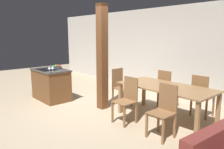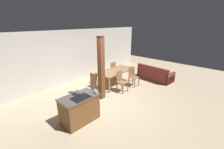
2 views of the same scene
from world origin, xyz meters
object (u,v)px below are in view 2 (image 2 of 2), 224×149
object	(u,v)px
wine_glass_near	(97,90)
dining_table	(116,72)
kitchen_island	(80,109)
dining_chair_head_end	(95,83)
couch	(155,75)
dining_chair_far_left	(100,74)
dining_chair_far_right	(112,70)
wine_glass_middle	(95,89)
dining_chair_near_left	(121,81)
fruit_bowl	(76,92)
timber_post	(101,69)
dining_chair_near_right	(133,76)

from	to	relation	value
wine_glass_near	dining_table	distance (m)	2.95
kitchen_island	dining_chair_head_end	world-z (taller)	dining_chair_head_end
dining_table	couch	size ratio (longest dim) A/B	1.04
dining_chair_far_left	dining_chair_far_right	xyz separation A→B (m)	(0.92, 0.00, 0.00)
wine_glass_middle	dining_chair_head_end	world-z (taller)	wine_glass_middle
couch	dining_chair_near_left	bearing A→B (deg)	84.94
wine_glass_near	dining_chair_head_end	distance (m)	1.90
fruit_bowl	dining_chair_near_left	size ratio (longest dim) A/B	0.24
kitchen_island	dining_table	size ratio (longest dim) A/B	0.58
wine_glass_near	timber_post	world-z (taller)	timber_post
dining_chair_far_left	dining_chair_head_end	world-z (taller)	same
dining_chair_far_right	couch	size ratio (longest dim) A/B	0.49
dining_chair_far_left	dining_chair_far_right	world-z (taller)	same
dining_table	fruit_bowl	bearing A→B (deg)	-162.84
dining_chair_near_right	dining_chair_head_end	xyz separation A→B (m)	(-1.86, 0.72, 0.00)
wine_glass_near	couch	size ratio (longest dim) A/B	0.08
fruit_bowl	timber_post	bearing A→B (deg)	15.05
couch	dining_chair_head_end	bearing A→B (deg)	76.11
dining_chair_head_end	couch	bearing A→B (deg)	-108.65
wine_glass_middle	dining_chair_far_left	size ratio (longest dim) A/B	0.16
dining_table	timber_post	xyz separation A→B (m)	(-1.51, -0.53, 0.62)
dining_table	timber_post	distance (m)	1.71
wine_glass_middle	dining_chair_far_right	xyz separation A→B (m)	(3.02, 2.05, -0.50)
dining_chair_far_right	dining_chair_head_end	world-z (taller)	same
wine_glass_middle	couch	size ratio (longest dim) A/B	0.08
kitchen_island	dining_chair_far_right	world-z (taller)	dining_chair_far_right
dining_table	dining_chair_near_right	xyz separation A→B (m)	(0.46, -0.72, -0.16)
fruit_bowl	wine_glass_middle	size ratio (longest dim) A/B	1.53
dining_chair_near_left	dining_chair_far_left	xyz separation A→B (m)	(0.00, 1.44, 0.00)
dining_chair_near_right	timber_post	world-z (taller)	timber_post
dining_chair_near_left	timber_post	size ratio (longest dim) A/B	0.38
dining_table	dining_chair_far_left	distance (m)	0.87
dining_chair_near_left	dining_chair_near_right	distance (m)	0.92
dining_chair_near_left	dining_chair_far_left	world-z (taller)	same
wine_glass_middle	couch	distance (m)	4.63
wine_glass_near	dining_chair_near_left	xyz separation A→B (m)	(2.10, 0.69, -0.50)
fruit_bowl	wine_glass_middle	world-z (taller)	wine_glass_middle
dining_chair_far_left	couch	bearing A→B (deg)	142.80
kitchen_island	dining_chair_head_end	xyz separation A→B (m)	(1.68, 1.14, 0.06)
wine_glass_middle	couch	bearing A→B (deg)	2.22
dining_chair_near_right	fruit_bowl	bearing A→B (deg)	-176.55
fruit_bowl	wine_glass_near	xyz separation A→B (m)	(0.46, -0.49, 0.07)
dining_chair_far_right	timber_post	distance (m)	2.45
dining_chair_near_left	dining_chair_head_end	xyz separation A→B (m)	(-0.94, 0.72, 0.00)
dining_chair_head_end	timber_post	world-z (taller)	timber_post
dining_table	wine_glass_middle	bearing A→B (deg)	-152.64
dining_chair_far_right	dining_chair_head_end	bearing A→B (deg)	21.26
dining_chair_near_left	dining_chair_far_right	world-z (taller)	same
timber_post	couch	bearing A→B (deg)	-10.06
dining_table	couch	bearing A→B (deg)	-29.80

